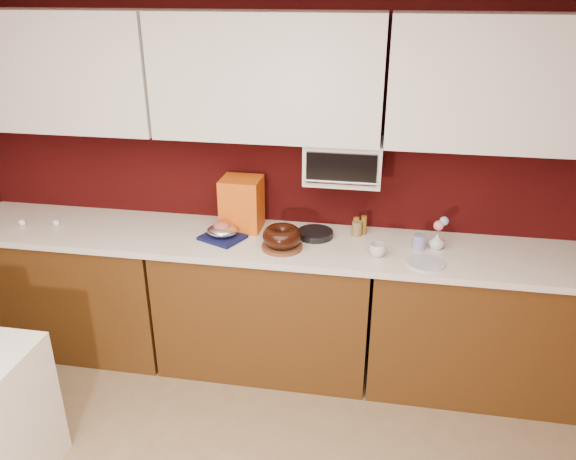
% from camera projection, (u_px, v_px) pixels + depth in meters
% --- Properties ---
extents(wall_back, '(4.00, 0.02, 2.50)m').
position_uv_depth(wall_back, '(274.00, 169.00, 3.57)').
color(wall_back, '#320706').
rests_on(wall_back, floor).
extents(base_cabinet_left, '(1.31, 0.58, 0.86)m').
position_uv_depth(base_cabinet_left, '(75.00, 288.00, 3.83)').
color(base_cabinet_left, '#523010').
rests_on(base_cabinet_left, floor).
extents(base_cabinet_center, '(1.31, 0.58, 0.86)m').
position_uv_depth(base_cabinet_center, '(266.00, 305.00, 3.62)').
color(base_cabinet_center, '#523010').
rests_on(base_cabinet_center, floor).
extents(base_cabinet_right, '(1.31, 0.58, 0.86)m').
position_uv_depth(base_cabinet_right, '(480.00, 326.00, 3.41)').
color(base_cabinet_right, '#523010').
rests_on(base_cabinet_right, floor).
extents(countertop, '(4.00, 0.62, 0.04)m').
position_uv_depth(countertop, '(265.00, 242.00, 3.44)').
color(countertop, white).
rests_on(countertop, base_cabinet_center).
extents(upper_cabinet_left, '(1.31, 0.33, 0.70)m').
position_uv_depth(upper_cabinet_left, '(51.00, 71.00, 3.39)').
color(upper_cabinet_left, white).
rests_on(upper_cabinet_left, wall_back).
extents(upper_cabinet_center, '(1.31, 0.33, 0.70)m').
position_uv_depth(upper_cabinet_center, '(267.00, 77.00, 3.17)').
color(upper_cabinet_center, white).
rests_on(upper_cabinet_center, wall_back).
extents(upper_cabinet_right, '(1.31, 0.33, 0.70)m').
position_uv_depth(upper_cabinet_right, '(514.00, 84.00, 2.96)').
color(upper_cabinet_right, white).
rests_on(upper_cabinet_right, wall_back).
extents(toaster_oven, '(0.45, 0.30, 0.25)m').
position_uv_depth(toaster_oven, '(344.00, 161.00, 3.31)').
color(toaster_oven, white).
rests_on(toaster_oven, upper_cabinet_center).
extents(toaster_oven_door, '(0.40, 0.02, 0.18)m').
position_uv_depth(toaster_oven_door, '(341.00, 169.00, 3.17)').
color(toaster_oven_door, black).
rests_on(toaster_oven_door, toaster_oven).
extents(toaster_oven_handle, '(0.42, 0.02, 0.02)m').
position_uv_depth(toaster_oven_handle, '(341.00, 182.00, 3.19)').
color(toaster_oven_handle, silver).
rests_on(toaster_oven_handle, toaster_oven).
extents(cake_base, '(0.32, 0.32, 0.02)m').
position_uv_depth(cake_base, '(282.00, 247.00, 3.31)').
color(cake_base, brown).
rests_on(cake_base, countertop).
extents(bundt_cake, '(0.23, 0.23, 0.09)m').
position_uv_depth(bundt_cake, '(282.00, 236.00, 3.28)').
color(bundt_cake, black).
rests_on(bundt_cake, cake_base).
extents(navy_towel, '(0.31, 0.29, 0.02)m').
position_uv_depth(navy_towel, '(222.00, 237.00, 3.43)').
color(navy_towel, '#121543').
rests_on(navy_towel, countertop).
extents(foil_ham_nest, '(0.19, 0.16, 0.07)m').
position_uv_depth(foil_ham_nest, '(222.00, 231.00, 3.42)').
color(foil_ham_nest, white).
rests_on(foil_ham_nest, navy_towel).
extents(roasted_ham, '(0.13, 0.13, 0.07)m').
position_uv_depth(roasted_ham, '(222.00, 227.00, 3.41)').
color(roasted_ham, '#BD5E56').
rests_on(roasted_ham, foil_ham_nest).
extents(pandoro_box, '(0.25, 0.23, 0.33)m').
position_uv_depth(pandoro_box, '(242.00, 204.00, 3.52)').
color(pandoro_box, red).
rests_on(pandoro_box, countertop).
extents(dark_pan, '(0.23, 0.23, 0.04)m').
position_uv_depth(dark_pan, '(315.00, 234.00, 3.46)').
color(dark_pan, black).
rests_on(dark_pan, countertop).
extents(coffee_mug, '(0.11, 0.11, 0.09)m').
position_uv_depth(coffee_mug, '(378.00, 249.00, 3.20)').
color(coffee_mug, silver).
rests_on(coffee_mug, countertop).
extents(blue_jar, '(0.09, 0.09, 0.09)m').
position_uv_depth(blue_jar, '(419.00, 242.00, 3.29)').
color(blue_jar, '#1B1C95').
rests_on(blue_jar, countertop).
extents(flower_vase, '(0.07, 0.07, 0.11)m').
position_uv_depth(flower_vase, '(437.00, 240.00, 3.29)').
color(flower_vase, silver).
rests_on(flower_vase, countertop).
extents(flower_pink, '(0.06, 0.06, 0.06)m').
position_uv_depth(flower_pink, '(439.00, 226.00, 3.25)').
color(flower_pink, pink).
rests_on(flower_pink, flower_vase).
extents(flower_blue, '(0.05, 0.05, 0.05)m').
position_uv_depth(flower_blue, '(444.00, 221.00, 3.26)').
color(flower_blue, '#85A5D5').
rests_on(flower_blue, flower_vase).
extents(china_plate, '(0.22, 0.22, 0.01)m').
position_uv_depth(china_plate, '(426.00, 263.00, 3.13)').
color(china_plate, silver).
rests_on(china_plate, countertop).
extents(amber_bottle, '(0.05, 0.05, 0.10)m').
position_uv_depth(amber_bottle, '(356.00, 225.00, 3.50)').
color(amber_bottle, olive).
rests_on(amber_bottle, countertop).
extents(paper_cup, '(0.08, 0.08, 0.09)m').
position_uv_depth(paper_cup, '(357.00, 228.00, 3.47)').
color(paper_cup, olive).
rests_on(paper_cup, countertop).
extents(egg_left, '(0.06, 0.05, 0.04)m').
position_uv_depth(egg_left, '(22.00, 223.00, 3.62)').
color(egg_left, white).
rests_on(egg_left, countertop).
extents(egg_right, '(0.06, 0.05, 0.04)m').
position_uv_depth(egg_right, '(56.00, 223.00, 3.62)').
color(egg_right, white).
rests_on(egg_right, countertop).
extents(amber_bottle_tall, '(0.04, 0.04, 0.12)m').
position_uv_depth(amber_bottle_tall, '(364.00, 225.00, 3.48)').
color(amber_bottle_tall, brown).
rests_on(amber_bottle_tall, countertop).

